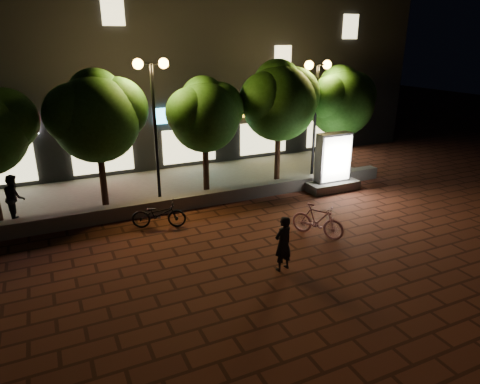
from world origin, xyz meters
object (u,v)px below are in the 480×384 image
tree_far_right (342,99)px  street_lamp_right (317,89)px  pedestrian (14,197)px  scooter_pink (318,221)px  scooter_parked (159,214)px  tree_left (97,114)px  street_lamp_left (153,94)px  ad_kiosk (332,167)px  tree_mid (205,112)px  tree_right (280,98)px  rider (283,244)px

tree_far_right → street_lamp_right: 1.66m
pedestrian → tree_far_right: bearing=-99.7°
scooter_pink → scooter_parked: scooter_pink is taller
tree_left → street_lamp_left: 2.05m
street_lamp_left → ad_kiosk: size_ratio=2.19×
street_lamp_right → tree_mid: bearing=177.0°
street_lamp_left → tree_right: bearing=2.8°
street_lamp_right → tree_right: bearing=170.9°
rider → tree_left: bearing=-75.7°
tree_left → tree_far_right: tree_left is taller
tree_right → scooter_parked: size_ratio=2.86×
tree_left → ad_kiosk: bearing=-13.0°
tree_right → pedestrian: tree_right is taller
street_lamp_right → ad_kiosk: street_lamp_right is taller
ad_kiosk → rider: (-5.16, -4.82, -0.18)m
rider → pedestrian: (-6.54, 6.60, 0.10)m
tree_right → tree_far_right: size_ratio=1.06×
tree_far_right → pedestrian: tree_far_right is taller
tree_mid → scooter_parked: 4.73m
street_lamp_left → ad_kiosk: bearing=-14.4°
tree_left → ad_kiosk: 9.29m
tree_far_right → street_lamp_left: size_ratio=0.92×
tree_mid → tree_far_right: bearing=0.0°
street_lamp_left → scooter_parked: (-0.67, -2.46, -3.56)m
tree_far_right → pedestrian: 13.70m
tree_mid → street_lamp_right: 5.00m
tree_right → street_lamp_right: tree_right is taller
tree_left → street_lamp_left: bearing=-7.7°
street_lamp_left → scooter_parked: bearing=-105.3°
tree_far_right → street_lamp_left: (-8.55, -0.26, 0.66)m
street_lamp_right → scooter_pink: 7.04m
scooter_parked → ad_kiosk: bearing=-63.4°
tree_left → street_lamp_left: size_ratio=0.94×
street_lamp_left → rider: 7.50m
tree_mid → rider: tree_mid is taller
scooter_pink → rider: 2.48m
tree_mid → rider: 7.26m
ad_kiosk → scooter_parked: size_ratio=1.34×
street_lamp_left → tree_mid: bearing=7.3°
tree_far_right → scooter_pink: 7.86m
street_lamp_right → street_lamp_left: bearing=180.0°
scooter_pink → tree_left: bearing=103.8°
tree_left → tree_far_right: (10.50, -0.00, -0.08)m
pedestrian → rider: bearing=-145.9°
street_lamp_right → ad_kiosk: (-0.22, -1.74, -2.94)m
tree_mid → tree_right: tree_right is taller
street_lamp_left → scooter_parked: street_lamp_left is taller
ad_kiosk → scooter_pink: ad_kiosk is taller
tree_far_right → pedestrian: size_ratio=2.98×
tree_right → street_lamp_left: street_lamp_left is taller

